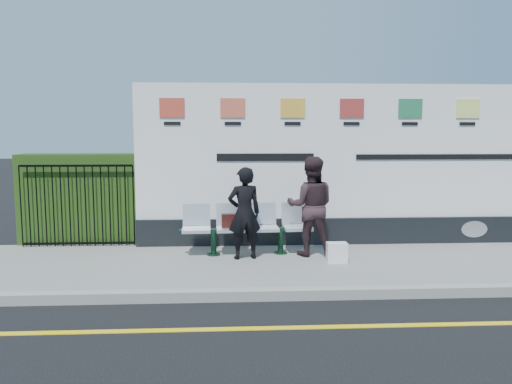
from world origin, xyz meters
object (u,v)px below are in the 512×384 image
(billboard, at_px, (349,175))
(woman_right, at_px, (311,206))
(woman_left, at_px, (244,213))
(bench, at_px, (247,241))

(billboard, xyz_separation_m, woman_right, (-0.88, -0.91, -0.45))
(woman_right, bearing_deg, woman_left, 17.08)
(bench, xyz_separation_m, woman_left, (-0.06, -0.29, 0.53))
(bench, height_order, woman_left, woman_left)
(billboard, distance_m, woman_right, 1.35)
(woman_left, relative_size, woman_right, 0.91)
(bench, distance_m, woman_left, 0.61)
(bench, relative_size, woman_left, 1.45)
(billboard, relative_size, woman_left, 5.19)
(woman_left, distance_m, woman_right, 1.16)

